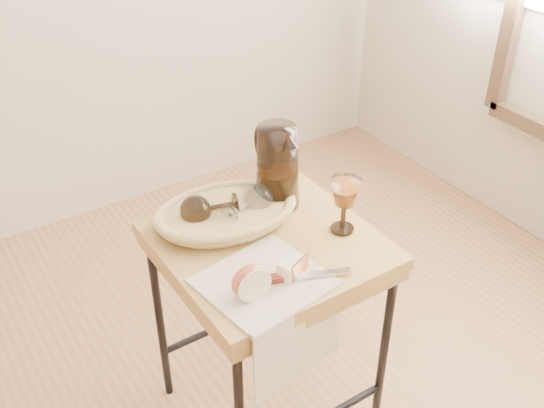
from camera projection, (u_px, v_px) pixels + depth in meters
side_table at (268, 333)px, 1.80m from camera, size 0.52×0.52×0.66m
tea_towel at (263, 281)px, 1.48m from camera, size 0.30×0.28×0.01m
bread_basket at (226, 215)px, 1.66m from camera, size 0.37×0.28×0.05m
goblet_lying_a at (213, 207)px, 1.64m from camera, size 0.15×0.11×0.08m
goblet_lying_b at (246, 205)px, 1.65m from camera, size 0.14×0.10×0.08m
pitcher at (277, 167)px, 1.68m from camera, size 0.17×0.24×0.27m
wine_goblet at (344, 205)px, 1.60m from camera, size 0.09×0.09×0.15m
apple_half at (250, 280)px, 1.41m from camera, size 0.09×0.05×0.08m
apple_wedge at (291, 268)px, 1.48m from camera, size 0.07×0.06×0.04m
table_knife at (301, 275)px, 1.48m from camera, size 0.22×0.10×0.02m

